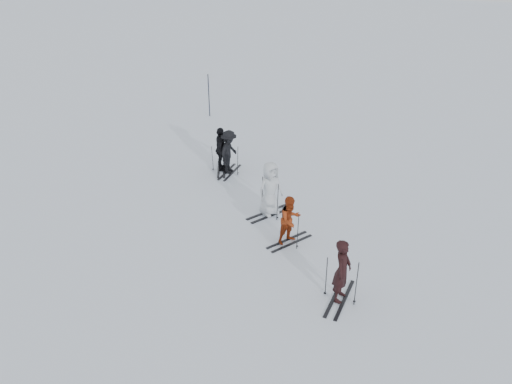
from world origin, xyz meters
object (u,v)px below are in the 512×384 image
at_px(skier_uphill_left, 221,150).
at_px(skier_uphill_far, 229,152).
at_px(skier_red, 290,221).
at_px(skier_near_dark, 342,272).
at_px(skier_grey, 270,189).
at_px(piste_marker, 209,95).

bearing_deg(skier_uphill_left, skier_uphill_far, -124.84).
distance_m(skier_red, skier_uphill_far, 5.43).
bearing_deg(skier_red, skier_uphill_left, 78.94).
distance_m(skier_near_dark, skier_grey, 4.78).
height_order(skier_near_dark, skier_uphill_left, skier_near_dark).
relative_size(skier_near_dark, skier_red, 1.15).
bearing_deg(skier_uphill_left, piste_marker, 6.53).
bearing_deg(skier_grey, skier_red, -107.89).
xyz_separation_m(skier_red, skier_uphill_left, (-3.77, 4.36, 0.11)).
bearing_deg(skier_red, skier_near_dark, -102.80).
distance_m(skier_red, skier_uphill_left, 5.77).
bearing_deg(piste_marker, skier_near_dark, -56.58).
height_order(skier_red, skier_uphill_far, skier_uphill_far).
bearing_deg(skier_uphill_far, piste_marker, 33.23).
height_order(skier_uphill_left, skier_uphill_far, skier_uphill_left).
bearing_deg(skier_uphill_far, skier_near_dark, -134.83).
xyz_separation_m(skier_red, skier_uphill_far, (-3.39, 4.24, 0.09)).
relative_size(skier_red, skier_uphill_left, 0.88).
bearing_deg(skier_near_dark, skier_red, 48.07).
distance_m(skier_grey, skier_uphill_left, 3.95).
distance_m(skier_near_dark, skier_uphill_left, 8.72).
xyz_separation_m(skier_grey, piste_marker, (-5.46, 8.84, 0.14)).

